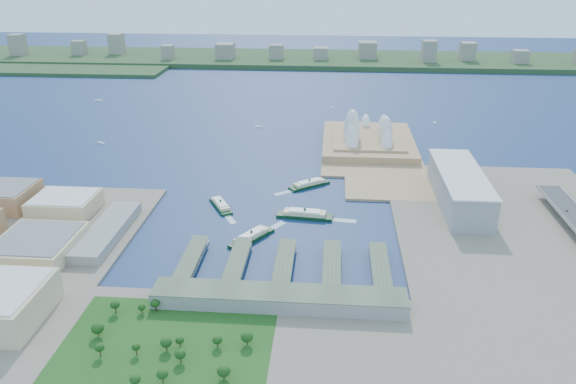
# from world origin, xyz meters

# --- Properties ---
(ground) EXTENTS (3000.00, 3000.00, 0.00)m
(ground) POSITION_xyz_m (0.00, 0.00, 0.00)
(ground) COLOR #101E4D
(ground) RESTS_ON ground
(south_land) EXTENTS (720.00, 180.00, 3.00)m
(south_land) POSITION_xyz_m (0.00, -210.00, 1.50)
(south_land) COLOR gray
(south_land) RESTS_ON ground
(east_land) EXTENTS (240.00, 500.00, 3.00)m
(east_land) POSITION_xyz_m (240.00, -50.00, 1.50)
(east_land) COLOR gray
(east_land) RESTS_ON ground
(peninsula) EXTENTS (135.00, 220.00, 3.00)m
(peninsula) POSITION_xyz_m (107.50, 260.00, 1.50)
(peninsula) COLOR tan
(peninsula) RESTS_ON ground
(far_shore) EXTENTS (2200.00, 260.00, 12.00)m
(far_shore) POSITION_xyz_m (0.00, 980.00, 6.00)
(far_shore) COLOR #2D4926
(far_shore) RESTS_ON ground
(opera_house) EXTENTS (134.00, 180.00, 58.00)m
(opera_house) POSITION_xyz_m (105.00, 280.00, 32.00)
(opera_house) COLOR white
(opera_house) RESTS_ON peninsula
(toaster_building) EXTENTS (45.00, 155.00, 35.00)m
(toaster_building) POSITION_xyz_m (195.00, 80.00, 20.50)
(toaster_building) COLOR gray
(toaster_building) RESTS_ON east_land
(west_buildings) EXTENTS (200.00, 280.00, 27.00)m
(west_buildings) POSITION_xyz_m (-250.00, -70.00, 16.50)
(west_buildings) COLOR #A47752
(west_buildings) RESTS_ON west_land
(ferry_wharves) EXTENTS (184.00, 90.00, 9.30)m
(ferry_wharves) POSITION_xyz_m (14.00, -75.00, 4.65)
(ferry_wharves) COLOR #4B5842
(ferry_wharves) RESTS_ON ground
(terminal_building) EXTENTS (200.00, 28.00, 12.00)m
(terminal_building) POSITION_xyz_m (15.00, -135.00, 9.00)
(terminal_building) COLOR gray
(terminal_building) RESTS_ON south_land
(park) EXTENTS (150.00, 110.00, 16.00)m
(park) POSITION_xyz_m (-60.00, -190.00, 11.00)
(park) COLOR #194714
(park) RESTS_ON south_land
(far_skyline) EXTENTS (1900.00, 140.00, 55.00)m
(far_skyline) POSITION_xyz_m (0.00, 960.00, 39.50)
(far_skyline) COLOR gray
(far_skyline) RESTS_ON far_shore
(ferry_a) EXTENTS (33.91, 48.57, 9.18)m
(ferry_a) POSITION_xyz_m (-67.97, 51.77, 4.59)
(ferry_a) COLOR black
(ferry_a) RESTS_ON ground
(ferry_b) EXTENTS (49.68, 41.91, 9.86)m
(ferry_b) POSITION_xyz_m (27.00, 120.29, 4.93)
(ferry_b) COLOR black
(ferry_b) RESTS_ON ground
(ferry_c) EXTENTS (41.39, 53.18, 10.30)m
(ferry_c) POSITION_xyz_m (-23.02, -21.74, 5.15)
(ferry_c) COLOR black
(ferry_c) RESTS_ON ground
(ferry_d) EXTENTS (60.52, 20.98, 11.21)m
(ferry_d) POSITION_xyz_m (26.26, 33.36, 5.61)
(ferry_d) COLOR black
(ferry_d) RESTS_ON ground
(boat_a) EXTENTS (12.79, 8.41, 2.45)m
(boat_a) POSITION_xyz_m (-288.34, 262.22, 1.22)
(boat_a) COLOR white
(boat_a) RESTS_ON ground
(boat_b) EXTENTS (10.95, 4.73, 2.87)m
(boat_b) POSITION_xyz_m (-67.18, 364.96, 1.44)
(boat_b) COLOR white
(boat_b) RESTS_ON ground
(boat_c) EXTENTS (6.76, 12.72, 2.75)m
(boat_c) POSITION_xyz_m (221.99, 413.02, 1.37)
(boat_c) COLOR white
(boat_c) RESTS_ON ground
(boat_d) EXTENTS (15.80, 6.38, 2.61)m
(boat_d) POSITION_xyz_m (-395.69, 518.03, 1.30)
(boat_d) COLOR white
(boat_d) RESTS_ON ground
(boat_e) EXTENTS (3.63, 9.72, 2.34)m
(boat_e) POSITION_xyz_m (49.65, 498.30, 1.17)
(boat_e) COLOR white
(boat_e) RESTS_ON ground
(car_c) EXTENTS (1.70, 4.19, 1.22)m
(car_c) POSITION_xyz_m (296.00, 38.53, 15.46)
(car_c) COLOR slate
(car_c) RESTS_ON expressway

